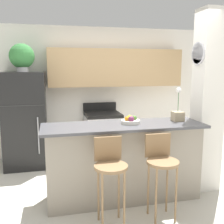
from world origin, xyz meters
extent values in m
plane|color=beige|center=(0.00, 0.00, 0.00)|extent=(14.00, 14.00, 0.00)
cube|color=white|center=(0.00, 1.99, 1.27)|extent=(5.60, 0.06, 2.55)
cube|color=tan|center=(0.34, 1.80, 1.76)|extent=(2.62, 0.32, 0.72)
cube|color=white|center=(0.03, 1.82, 1.58)|extent=(0.62, 0.28, 0.12)
cube|color=white|center=(1.24, 0.04, 1.27)|extent=(0.36, 0.32, 2.55)
cylinder|color=silver|center=(1.05, 0.04, 1.95)|extent=(0.02, 0.31, 0.31)
cylinder|color=white|center=(1.05, 0.04, 1.95)|extent=(0.01, 0.27, 0.27)
cube|color=gray|center=(0.00, 0.00, 0.50)|extent=(2.01, 0.55, 0.99)
cube|color=#4C4C51|center=(0.00, 0.00, 1.01)|extent=(2.13, 0.67, 0.04)
cube|color=black|center=(-1.38, 1.58, 0.57)|extent=(0.73, 0.71, 1.15)
cube|color=black|center=(-1.38, 1.58, 1.42)|extent=(0.73, 0.71, 0.54)
cube|color=#333333|center=(-1.38, 1.22, 1.15)|extent=(0.69, 0.01, 0.01)
cylinder|color=#B2B2B7|center=(-1.15, 1.21, 0.63)|extent=(0.02, 0.02, 0.63)
cube|color=silver|center=(0.03, 1.62, 0.43)|extent=(0.67, 0.65, 0.85)
cube|color=black|center=(0.03, 1.62, 0.88)|extent=(0.67, 0.65, 0.06)
cube|color=black|center=(0.03, 1.92, 0.99)|extent=(0.67, 0.04, 0.16)
cube|color=black|center=(0.03, 1.29, 0.47)|extent=(0.40, 0.01, 0.27)
cylinder|color=olive|center=(-0.30, -0.58, 0.69)|extent=(0.37, 0.37, 0.03)
cube|color=olive|center=(-0.30, -0.43, 0.85)|extent=(0.32, 0.02, 0.28)
cylinder|color=olive|center=(-0.43, -0.70, 0.34)|extent=(0.02, 0.02, 0.67)
cylinder|color=olive|center=(-0.18, -0.70, 0.34)|extent=(0.02, 0.02, 0.67)
cylinder|color=olive|center=(-0.43, -0.46, 0.34)|extent=(0.02, 0.02, 0.67)
cylinder|color=olive|center=(-0.18, -0.46, 0.34)|extent=(0.02, 0.02, 0.67)
cylinder|color=olive|center=(0.30, -0.58, 0.69)|extent=(0.37, 0.37, 0.03)
cube|color=olive|center=(0.30, -0.43, 0.85)|extent=(0.32, 0.02, 0.28)
cylinder|color=olive|center=(0.18, -0.70, 0.34)|extent=(0.02, 0.02, 0.67)
cylinder|color=olive|center=(0.43, -0.70, 0.34)|extent=(0.02, 0.02, 0.67)
cylinder|color=olive|center=(0.18, -0.46, 0.34)|extent=(0.02, 0.02, 0.67)
cylinder|color=olive|center=(0.43, -0.46, 0.34)|extent=(0.02, 0.02, 0.67)
cylinder|color=silver|center=(-1.38, 1.58, 1.74)|extent=(0.20, 0.20, 0.11)
sphere|color=#387F3D|center=(-1.38, 1.58, 1.96)|extent=(0.43, 0.43, 0.43)
cube|color=tan|center=(0.80, 0.05, 1.09)|extent=(0.15, 0.15, 0.13)
cylinder|color=#386633|center=(0.80, 0.05, 1.30)|extent=(0.01, 0.01, 0.28)
sphere|color=white|center=(0.80, 0.05, 1.46)|extent=(0.07, 0.07, 0.07)
cylinder|color=silver|center=(0.10, 0.01, 1.05)|extent=(0.25, 0.25, 0.05)
sphere|color=#4C7F2D|center=(0.15, 0.02, 1.10)|extent=(0.07, 0.07, 0.07)
sphere|color=gold|center=(0.10, 0.07, 1.10)|extent=(0.07, 0.07, 0.07)
sphere|color=orange|center=(0.04, 0.00, 1.10)|extent=(0.06, 0.06, 0.06)
sphere|color=#7A2D56|center=(0.09, -0.04, 1.10)|extent=(0.08, 0.08, 0.08)
camera|label=1|loc=(-0.90, -3.24, 1.75)|focal=42.00mm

